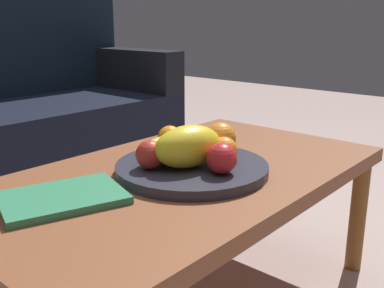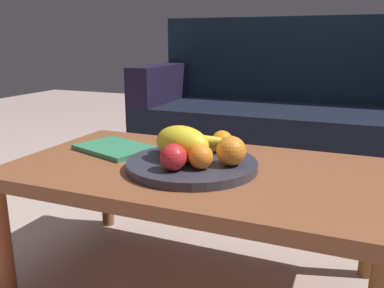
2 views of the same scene
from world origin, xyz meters
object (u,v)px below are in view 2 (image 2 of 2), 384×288
at_px(couch, 291,123).
at_px(fruit_bowl, 192,165).
at_px(apple_left, 173,157).
at_px(orange_left, 222,141).
at_px(magazine, 115,148).
at_px(banana_bunch, 197,144).
at_px(orange_front, 231,151).
at_px(orange_right, 201,157).
at_px(apple_front, 169,142).
at_px(coffee_table, 195,180).
at_px(melon_large_front, 182,143).

relative_size(couch, fruit_bowl, 4.44).
bearing_deg(apple_left, couch, 85.78).
height_order(orange_left, magazine, orange_left).
bearing_deg(banana_bunch, fruit_bowl, -78.84).
bearing_deg(orange_front, orange_left, 118.44).
height_order(fruit_bowl, orange_right, orange_right).
distance_m(orange_right, banana_bunch, 0.15).
relative_size(apple_front, magazine, 0.28).
bearing_deg(orange_left, coffee_table, -117.33).
relative_size(coffee_table, banana_bunch, 6.41).
xyz_separation_m(melon_large_front, orange_left, (0.08, 0.14, -0.02)).
height_order(coffee_table, orange_left, orange_left).
bearing_deg(fruit_bowl, apple_left, -96.83).
distance_m(orange_front, magazine, 0.45).
distance_m(apple_front, banana_bunch, 0.09).
distance_m(apple_left, banana_bunch, 0.18).
xyz_separation_m(orange_left, banana_bunch, (-0.07, -0.05, -0.00)).
height_order(apple_front, magazine, apple_front).
bearing_deg(banana_bunch, couch, 85.04).
xyz_separation_m(orange_right, apple_front, (-0.15, 0.11, 0.00)).
xyz_separation_m(coffee_table, banana_bunch, (-0.01, 0.05, 0.10)).
distance_m(couch, orange_front, 1.28).
relative_size(apple_front, banana_bunch, 0.41).
xyz_separation_m(apple_front, apple_left, (0.08, -0.15, 0.00)).
bearing_deg(melon_large_front, orange_front, 4.93).
distance_m(orange_right, apple_left, 0.08).
bearing_deg(orange_front, fruit_bowl, -179.58).
relative_size(orange_front, magazine, 0.33).
bearing_deg(melon_large_front, banana_bunch, 82.27).
height_order(orange_left, apple_left, apple_left).
bearing_deg(banana_bunch, orange_left, 37.50).
bearing_deg(orange_right, orange_front, 42.89).
height_order(couch, banana_bunch, couch).
bearing_deg(coffee_table, magazine, 169.27).
relative_size(couch, magazine, 6.80).
bearing_deg(apple_left, orange_front, 38.50).
bearing_deg(apple_left, fruit_bowl, 83.17).
distance_m(orange_left, magazine, 0.37).
distance_m(coffee_table, apple_front, 0.14).
bearing_deg(banana_bunch, coffee_table, -73.88).
distance_m(coffee_table, fruit_bowl, 0.06).
distance_m(orange_front, banana_bunch, 0.15).
relative_size(orange_left, apple_left, 0.93).
bearing_deg(apple_front, banana_bunch, 17.26).
height_order(banana_bunch, magazine, banana_bunch).
bearing_deg(orange_left, apple_left, -105.46).
distance_m(fruit_bowl, banana_bunch, 0.09).
height_order(coffee_table, magazine, magazine).
bearing_deg(orange_left, apple_front, -152.86).
distance_m(banana_bunch, magazine, 0.31).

